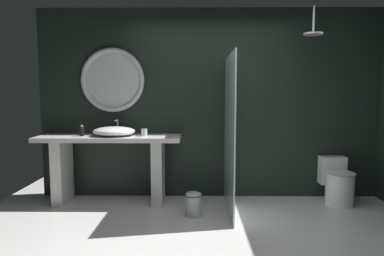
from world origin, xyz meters
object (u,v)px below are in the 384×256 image
Objects in this scene: rain_shower_head at (313,32)px; toilet at (337,183)px; tumbler_cup at (144,132)px; waste_bin at (193,204)px; vessel_sink at (114,131)px; round_wall_mirror at (113,80)px; soap_dispenser at (82,131)px.

rain_shower_head is 1.98m from toilet.
tumbler_cup is 0.32× the size of waste_bin.
vessel_sink is 0.93× the size of toilet.
vessel_sink is 3.02m from toilet.
tumbler_cup is at bearing -28.23° from round_wall_mirror.
rain_shower_head is at bearing -3.65° from soap_dispenser.
rain_shower_head is at bearing 11.87° from waste_bin.
round_wall_mirror is (-0.46, 0.25, 0.69)m from tumbler_cup.
tumbler_cup is at bearing 1.46° from soap_dispenser.
round_wall_mirror is at bearing 169.94° from rain_shower_head.
soap_dispenser reaches higher than tumbler_cup.
waste_bin is (1.04, -0.50, -0.81)m from vessel_sink.
rain_shower_head is (2.49, -0.19, 1.24)m from vessel_sink.
toilet is at bearing 0.08° from vessel_sink.
toilet is (3.01, -0.26, -1.36)m from round_wall_mirror.
soap_dispenser is at bearing 176.35° from rain_shower_head.
rain_shower_head reaches higher than round_wall_mirror.
rain_shower_head is 1.17× the size of waste_bin.
tumbler_cup is at bearing 1.96° from vessel_sink.
soap_dispenser is at bearing -179.01° from vessel_sink.
round_wall_mirror is 2.65m from rain_shower_head.
vessel_sink is at bearing 0.99° from soap_dispenser.
waste_bin is at bearing -38.06° from tumbler_cup.
vessel_sink is at bearing -178.04° from tumbler_cup.
waste_bin is (-1.90, -0.50, -0.12)m from toilet.
round_wall_mirror is 2.97× the size of waste_bin.
toilet is 2.01× the size of waste_bin.
toilet is at bearing 0.19° from soap_dispenser.
soap_dispenser is 0.49× the size of waste_bin.
tumbler_cup is 0.28× the size of rain_shower_head.
tumbler_cup is 0.66× the size of soap_dispenser.
soap_dispenser is 1.74m from waste_bin.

